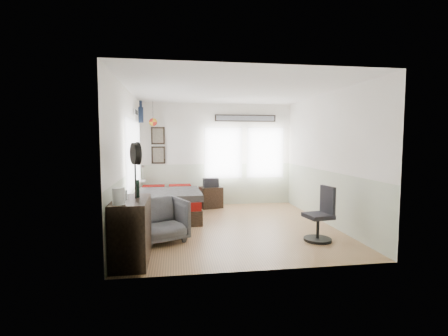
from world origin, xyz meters
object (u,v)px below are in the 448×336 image
Objects in this scene: bed at (168,204)px; armchair at (161,220)px; dresser at (131,231)px; task_chair at (321,219)px; nightstand at (211,197)px.

bed is 2.48× the size of armchair.
dresser is 1.24× the size of armchair.
task_chair is (2.73, -0.39, 0.02)m from armchair.
bed is at bearing 132.38° from task_chair.
bed is at bearing -152.31° from nightstand.
bed is at bearing 80.56° from dresser.
armchair reaches higher than bed.
dresser is (-0.44, -2.65, 0.15)m from bed.
dresser is at bearing -101.72° from bed.
bed is 2.12× the size of task_chair.
task_chair is at bearing -40.94° from bed.
task_chair reaches higher than armchair.
armchair is at bearing 162.86° from task_chair.
task_chair is (3.10, 0.52, -0.07)m from dresser.
armchair is 0.85× the size of task_chair.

